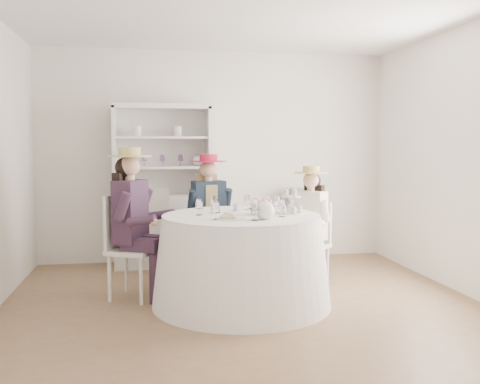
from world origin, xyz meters
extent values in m
plane|color=brown|center=(0.00, 0.00, 0.00)|extent=(4.50, 4.50, 0.00)
plane|color=white|center=(0.00, 0.00, 2.70)|extent=(4.50, 4.50, 0.00)
plane|color=white|center=(0.00, 2.00, 1.35)|extent=(4.50, 0.00, 4.50)
plane|color=white|center=(0.00, -2.00, 1.35)|extent=(4.50, 0.00, 4.50)
plane|color=white|center=(2.25, 0.00, 1.35)|extent=(0.00, 4.50, 4.50)
cone|color=white|center=(-0.01, -0.05, 0.42)|extent=(1.68, 1.68, 0.83)
cylinder|color=white|center=(-0.01, -0.05, 0.84)|extent=(1.48, 1.48, 0.02)
cube|color=silver|center=(-0.69, 1.71, 0.44)|extent=(1.21, 0.53, 0.88)
cube|color=silver|center=(-0.69, 1.91, 1.42)|extent=(1.18, 0.13, 1.08)
cube|color=silver|center=(-0.69, 1.71, 1.96)|extent=(1.21, 0.53, 0.06)
cube|color=silver|center=(-1.26, 1.71, 1.42)|extent=(0.07, 0.44, 1.08)
cube|color=silver|center=(-0.12, 1.71, 1.42)|extent=(0.07, 0.44, 1.08)
cube|color=silver|center=(-0.69, 1.71, 1.23)|extent=(1.13, 0.47, 0.03)
cube|color=silver|center=(-0.69, 1.71, 1.59)|extent=(1.13, 0.47, 0.03)
sphere|color=white|center=(-0.25, 1.71, 1.31)|extent=(0.14, 0.14, 0.14)
cube|color=silver|center=(1.03, 1.75, 0.31)|extent=(0.52, 0.52, 0.62)
cylinder|color=black|center=(1.03, 1.75, 0.78)|extent=(0.38, 0.38, 0.32)
cube|color=silver|center=(-1.02, 0.31, 0.47)|extent=(0.56, 0.56, 0.04)
cylinder|color=silver|center=(-0.95, 0.08, 0.23)|extent=(0.04, 0.04, 0.46)
cylinder|color=silver|center=(-0.80, 0.38, 0.23)|extent=(0.04, 0.04, 0.46)
cylinder|color=silver|center=(-1.25, 0.23, 0.23)|extent=(0.04, 0.04, 0.46)
cylinder|color=silver|center=(-1.10, 0.53, 0.23)|extent=(0.04, 0.04, 0.46)
cube|color=silver|center=(-1.19, 0.39, 0.75)|extent=(0.20, 0.37, 0.52)
cube|color=black|center=(-1.04, 0.31, 0.86)|extent=(0.36, 0.43, 0.61)
cube|color=black|center=(-0.95, 0.17, 0.56)|extent=(0.38, 0.28, 0.13)
cylinder|color=black|center=(-0.82, 0.10, 0.24)|extent=(0.10, 0.10, 0.48)
cylinder|color=black|center=(-1.10, 0.10, 0.93)|extent=(0.20, 0.17, 0.29)
cube|color=black|center=(-0.87, 0.33, 0.56)|extent=(0.38, 0.28, 0.13)
cylinder|color=black|center=(-0.73, 0.27, 0.24)|extent=(0.10, 0.10, 0.48)
cylinder|color=black|center=(-0.91, 0.49, 0.93)|extent=(0.20, 0.17, 0.29)
cylinder|color=#D8A889|center=(-1.04, 0.31, 1.18)|extent=(0.09, 0.09, 0.08)
sphere|color=#D8A889|center=(-1.04, 0.31, 1.30)|extent=(0.20, 0.20, 0.20)
sphere|color=black|center=(-1.08, 0.34, 1.28)|extent=(0.20, 0.20, 0.20)
cube|color=black|center=(-1.11, 0.35, 1.04)|extent=(0.19, 0.26, 0.40)
cylinder|color=tan|center=(-1.04, 0.31, 1.39)|extent=(0.42, 0.42, 0.01)
cylinder|color=tan|center=(-1.04, 0.31, 1.44)|extent=(0.21, 0.21, 0.08)
cube|color=silver|center=(-0.19, 1.00, 0.45)|extent=(0.47, 0.47, 0.04)
cylinder|color=silver|center=(-0.31, 0.81, 0.22)|extent=(0.04, 0.04, 0.44)
cylinder|color=silver|center=(0.00, 0.88, 0.22)|extent=(0.04, 0.04, 0.44)
cylinder|color=silver|center=(-0.38, 1.12, 0.22)|extent=(0.04, 0.04, 0.44)
cylinder|color=silver|center=(-0.07, 1.19, 0.22)|extent=(0.04, 0.04, 0.44)
cube|color=silver|center=(-0.23, 1.18, 0.71)|extent=(0.37, 0.11, 0.50)
cube|color=#1B2637|center=(-0.20, 1.02, 0.81)|extent=(0.39, 0.27, 0.57)
cube|color=tan|center=(-0.20, 1.02, 0.81)|extent=(0.18, 0.24, 0.50)
cube|color=#1B2637|center=(-0.26, 0.87, 0.52)|extent=(0.20, 0.36, 0.12)
cylinder|color=#1B2637|center=(-0.23, 0.73, 0.23)|extent=(0.10, 0.10, 0.46)
cylinder|color=#1B2637|center=(-0.39, 0.94, 0.88)|extent=(0.12, 0.19, 0.27)
cube|color=#1B2637|center=(-0.08, 0.91, 0.52)|extent=(0.20, 0.36, 0.12)
cylinder|color=#1B2637|center=(-0.05, 0.77, 0.23)|extent=(0.10, 0.10, 0.46)
cylinder|color=#1B2637|center=(0.01, 1.03, 0.88)|extent=(0.12, 0.19, 0.27)
cylinder|color=#D8A889|center=(-0.20, 1.02, 1.12)|extent=(0.09, 0.09, 0.08)
sphere|color=#D8A889|center=(-0.20, 1.02, 1.23)|extent=(0.19, 0.19, 0.19)
sphere|color=tan|center=(-0.21, 1.07, 1.21)|extent=(0.19, 0.19, 0.19)
cube|color=tan|center=(-0.22, 1.10, 0.98)|extent=(0.25, 0.13, 0.38)
cylinder|color=#BC1C40|center=(-0.20, 1.02, 1.32)|extent=(0.40, 0.40, 0.01)
cylinder|color=#BC1C40|center=(-0.20, 1.02, 1.36)|extent=(0.20, 0.20, 0.08)
cube|color=silver|center=(0.85, 0.58, 0.41)|extent=(0.51, 0.51, 0.04)
cylinder|color=silver|center=(0.64, 0.59, 0.20)|extent=(0.03, 0.03, 0.40)
cylinder|color=silver|center=(0.84, 0.38, 0.20)|extent=(0.03, 0.03, 0.40)
cylinder|color=silver|center=(0.86, 0.79, 0.20)|extent=(0.03, 0.03, 0.40)
cylinder|color=silver|center=(1.05, 0.57, 0.20)|extent=(0.03, 0.03, 0.40)
cube|color=silver|center=(0.97, 0.69, 0.65)|extent=(0.25, 0.27, 0.45)
cube|color=#EBE6CC|center=(0.86, 0.59, 0.74)|extent=(0.35, 0.36, 0.53)
cube|color=#EBE6CC|center=(0.71, 0.57, 0.48)|extent=(0.31, 0.30, 0.11)
cylinder|color=#EBE6CC|center=(0.62, 0.48, 0.21)|extent=(0.09, 0.09, 0.42)
cylinder|color=#EBE6CC|center=(0.71, 0.71, 0.81)|extent=(0.17, 0.17, 0.25)
cube|color=#EBE6CC|center=(0.82, 0.45, 0.48)|extent=(0.31, 0.30, 0.11)
cylinder|color=#EBE6CC|center=(0.73, 0.36, 0.21)|extent=(0.09, 0.09, 0.42)
cylinder|color=#EBE6CC|center=(0.96, 0.43, 0.81)|extent=(0.17, 0.17, 0.25)
cylinder|color=#D8A889|center=(0.86, 0.59, 1.02)|extent=(0.08, 0.08, 0.07)
sphere|color=#D8A889|center=(0.86, 0.59, 1.12)|extent=(0.17, 0.17, 0.17)
sphere|color=black|center=(0.89, 0.62, 1.11)|extent=(0.17, 0.17, 0.17)
cube|color=black|center=(0.92, 0.64, 0.90)|extent=(0.20, 0.21, 0.34)
cylinder|color=tan|center=(0.86, 0.59, 1.20)|extent=(0.36, 0.36, 0.01)
cylinder|color=tan|center=(0.86, 0.59, 1.24)|extent=(0.18, 0.18, 0.07)
cube|color=silver|center=(-0.78, 1.51, 0.46)|extent=(0.49, 0.49, 0.04)
cylinder|color=silver|center=(-0.59, 1.63, 0.23)|extent=(0.04, 0.04, 0.45)
cylinder|color=silver|center=(-0.91, 1.70, 0.23)|extent=(0.04, 0.04, 0.45)
cylinder|color=silver|center=(-0.66, 1.31, 0.23)|extent=(0.04, 0.04, 0.45)
cylinder|color=silver|center=(-0.98, 1.38, 0.23)|extent=(0.04, 0.04, 0.45)
cube|color=silver|center=(-0.82, 1.33, 0.74)|extent=(0.39, 0.12, 0.51)
imported|color=white|center=(-0.24, 0.11, 0.88)|extent=(0.09, 0.09, 0.06)
imported|color=white|center=(-0.01, 0.24, 0.88)|extent=(0.07, 0.07, 0.06)
imported|color=white|center=(0.25, 0.01, 0.89)|extent=(0.11, 0.11, 0.08)
imported|color=white|center=(0.20, -0.07, 0.88)|extent=(0.25, 0.25, 0.06)
sphere|color=pink|center=(0.25, -0.08, 0.95)|extent=(0.07, 0.07, 0.07)
sphere|color=white|center=(0.24, -0.04, 0.95)|extent=(0.07, 0.07, 0.07)
sphere|color=pink|center=(0.20, -0.02, 0.95)|extent=(0.07, 0.07, 0.07)
sphere|color=white|center=(0.16, -0.02, 0.95)|extent=(0.07, 0.07, 0.07)
sphere|color=pink|center=(0.13, -0.06, 0.95)|extent=(0.07, 0.07, 0.07)
sphere|color=white|center=(0.13, -0.10, 0.95)|extent=(0.07, 0.07, 0.07)
sphere|color=pink|center=(0.16, -0.13, 0.95)|extent=(0.07, 0.07, 0.07)
sphere|color=white|center=(0.20, -0.14, 0.95)|extent=(0.07, 0.07, 0.07)
sphere|color=pink|center=(0.24, -0.12, 0.95)|extent=(0.07, 0.07, 0.07)
sphere|color=white|center=(0.14, -0.39, 0.93)|extent=(0.17, 0.17, 0.17)
cylinder|color=white|center=(0.24, -0.39, 0.94)|extent=(0.10, 0.03, 0.08)
cylinder|color=white|center=(0.14, -0.39, 1.01)|extent=(0.04, 0.04, 0.02)
cylinder|color=white|center=(-0.16, -0.33, 0.86)|extent=(0.26, 0.26, 0.01)
cube|color=beige|center=(-0.21, -0.35, 0.88)|extent=(0.06, 0.04, 0.03)
cube|color=beige|center=(-0.16, -0.33, 0.89)|extent=(0.07, 0.05, 0.03)
cube|color=beige|center=(-0.11, -0.31, 0.88)|extent=(0.07, 0.06, 0.03)
cube|color=beige|center=(-0.18, -0.29, 0.89)|extent=(0.07, 0.07, 0.03)
cube|color=beige|center=(-0.13, -0.37, 0.88)|extent=(0.06, 0.07, 0.03)
cylinder|color=white|center=(0.47, -0.05, 0.86)|extent=(0.24, 0.24, 0.01)
cylinder|color=white|center=(0.47, -0.05, 0.93)|extent=(0.02, 0.02, 0.16)
cylinder|color=white|center=(0.47, -0.05, 1.01)|extent=(0.18, 0.18, 0.01)
camera|label=1|loc=(-0.87, -4.92, 1.50)|focal=40.00mm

